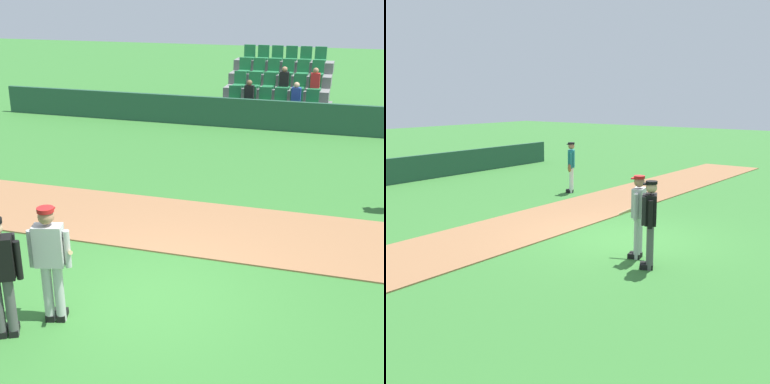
{
  "view_description": "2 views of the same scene",
  "coord_description": "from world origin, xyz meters",
  "views": [
    {
      "loc": [
        2.76,
        -6.82,
        4.49
      ],
      "look_at": [
        0.14,
        1.9,
        1.07
      ],
      "focal_mm": 50.66,
      "sensor_mm": 36.0,
      "label": 1
    },
    {
      "loc": [
        -10.3,
        -6.39,
        3.41
      ],
      "look_at": [
        0.06,
        1.43,
        0.98
      ],
      "focal_mm": 49.1,
      "sensor_mm": 36.0,
      "label": 2
    }
  ],
  "objects": [
    {
      "name": "umpire_home_plate",
      "position": [
        -1.49,
        -1.5,
        1.0
      ],
      "size": [
        0.54,
        0.44,
        1.76
      ],
      "color": "#4C4C4C",
      "rests_on": "ground"
    },
    {
      "name": "ground_plane",
      "position": [
        0.0,
        0.0,
        0.0
      ],
      "size": [
        80.0,
        80.0,
        0.0
      ],
      "primitive_type": "plane",
      "color": "#33702D"
    },
    {
      "name": "dugout_fence",
      "position": [
        0.0,
        11.19,
        0.5
      ],
      "size": [
        20.0,
        0.16,
        1.01
      ],
      "primitive_type": "cube",
      "color": "#234C38",
      "rests_on": "ground"
    },
    {
      "name": "infield_dirt_path",
      "position": [
        0.0,
        2.73,
        0.01
      ],
      "size": [
        28.0,
        2.58,
        0.03
      ],
      "primitive_type": "cube",
      "color": "#936642",
      "rests_on": "ground"
    },
    {
      "name": "batter_grey_jersey",
      "position": [
        -1.04,
        -0.98,
        0.97
      ],
      "size": [
        0.74,
        0.7,
        1.76
      ],
      "color": "#B2B2B2",
      "rests_on": "ground"
    },
    {
      "name": "stadium_bleachers",
      "position": [
        0.01,
        13.48,
        0.73
      ],
      "size": [
        3.9,
        3.8,
        2.45
      ],
      "color": "slate",
      "rests_on": "ground"
    }
  ]
}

